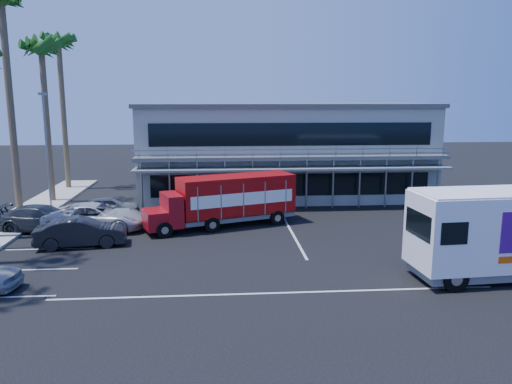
{
  "coord_description": "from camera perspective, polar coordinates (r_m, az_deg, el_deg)",
  "views": [
    {
      "loc": [
        -2.24,
        -24.83,
        7.75
      ],
      "look_at": [
        -0.05,
        3.76,
        2.3
      ],
      "focal_mm": 35.0,
      "sensor_mm": 36.0,
      "label": 1
    }
  ],
  "objects": [
    {
      "name": "parked_car_e",
      "position": [
        34.26,
        -16.53,
        -1.6
      ],
      "size": [
        4.27,
        2.59,
        1.36
      ],
      "primitive_type": "imported",
      "rotation": [
        0.0,
        0.0,
        1.83
      ],
      "color": "slate",
      "rests_on": "ground"
    },
    {
      "name": "parked_car_d",
      "position": [
        31.79,
        -23.12,
        -2.81
      ],
      "size": [
        5.52,
        2.86,
        1.53
      ],
      "primitive_type": "imported",
      "rotation": [
        0.0,
        0.0,
        1.43
      ],
      "color": "#282E36",
      "rests_on": "ground"
    },
    {
      "name": "palm_d",
      "position": [
        35.66,
        -27.03,
        17.78
      ],
      "size": [
        2.8,
        2.8,
        14.75
      ],
      "color": "brown",
      "rests_on": "ground"
    },
    {
      "name": "parked_car_c",
      "position": [
        30.91,
        -17.87,
        -2.75
      ],
      "size": [
        5.92,
        2.91,
        1.62
      ],
      "primitive_type": "imported",
      "rotation": [
        0.0,
        0.0,
        1.53
      ],
      "color": "#BBBABD",
      "rests_on": "ground"
    },
    {
      "name": "white_van",
      "position": [
        23.99,
        26.52,
        -4.12
      ],
      "size": [
        8.1,
        3.25,
        3.88
      ],
      "rotation": [
        0.0,
        0.0,
        0.07
      ],
      "color": "white",
      "rests_on": "ground"
    },
    {
      "name": "light_pole_far",
      "position": [
        37.92,
        -22.85,
        5.01
      ],
      "size": [
        0.5,
        0.25,
        8.09
      ],
      "color": "gray",
      "rests_on": "ground"
    },
    {
      "name": "ground",
      "position": [
        26.11,
        0.74,
        -6.51
      ],
      "size": [
        120.0,
        120.0,
        0.0
      ],
      "primitive_type": "plane",
      "color": "black",
      "rests_on": "ground"
    },
    {
      "name": "parked_car_b",
      "position": [
        27.92,
        -19.36,
        -4.36
      ],
      "size": [
        4.83,
        2.32,
        1.53
      ],
      "primitive_type": "imported",
      "rotation": [
        0.0,
        0.0,
        1.73
      ],
      "color": "black",
      "rests_on": "ground"
    },
    {
      "name": "building",
      "position": [
        40.33,
        3.11,
        4.92
      ],
      "size": [
        22.4,
        12.0,
        7.3
      ],
      "color": "#A1A597",
      "rests_on": "ground"
    },
    {
      "name": "palm_e",
      "position": [
        39.93,
        -23.28,
        13.97
      ],
      "size": [
        2.8,
        2.8,
        12.25
      ],
      "color": "brown",
      "rests_on": "ground"
    },
    {
      "name": "curb_strip",
      "position": [
        34.24,
        -26.18,
        -3.31
      ],
      "size": [
        3.0,
        32.0,
        0.16
      ],
      "primitive_type": "cube",
      "color": "#A5A399",
      "rests_on": "ground"
    },
    {
      "name": "palm_f",
      "position": [
        45.35,
        -21.59,
        14.74
      ],
      "size": [
        2.8,
        2.8,
        13.25
      ],
      "color": "brown",
      "rests_on": "ground"
    },
    {
      "name": "red_truck",
      "position": [
        30.24,
        -3.37,
        -0.82
      ],
      "size": [
        9.32,
        5.08,
        3.08
      ],
      "rotation": [
        0.0,
        0.0,
        0.35
      ],
      "color": "maroon",
      "rests_on": "ground"
    }
  ]
}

